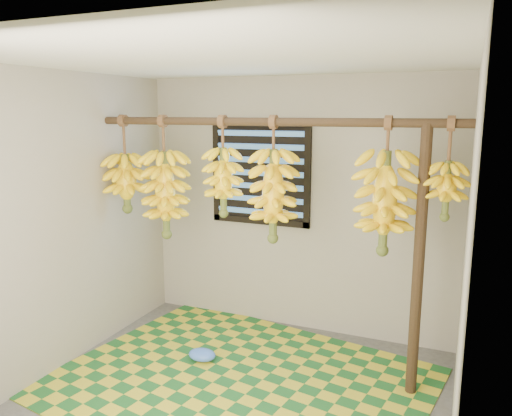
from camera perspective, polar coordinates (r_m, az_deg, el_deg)
The scene contains 16 objects.
floor at distance 3.86m, azimuth -3.44°, elevation -21.67°, with size 3.00×3.00×0.01m, color #484848.
ceiling at distance 3.27m, azimuth -3.95°, elevation 16.70°, with size 3.00×3.00×0.01m, color silver.
wall_back at distance 4.73m, azimuth 4.54°, elevation 0.23°, with size 3.00×0.01×2.40m, color gray.
wall_left at distance 4.25m, azimuth -22.13°, elevation -1.77°, with size 0.01×3.00×2.40m, color gray.
wall_right at distance 3.03m, azimuth 22.84°, elevation -6.73°, with size 0.01×3.00×2.40m, color gray.
window at distance 4.78m, azimuth 0.50°, elevation 4.02°, with size 1.00×0.04×1.00m.
hanging_pole at distance 3.89m, azimuth 0.88°, elevation 9.83°, with size 0.06×0.06×3.00m, color #3C2918.
support_post at distance 3.77m, azimuth 18.08°, elevation -6.19°, with size 0.08×0.08×2.00m, color #3C2918.
woven_mat at distance 4.12m, azimuth -2.11°, elevation -19.22°, with size 2.75×2.20×0.01m, color #1A5924.
plastic_bag at distance 4.41m, azimuth -6.18°, elevation -16.34°, with size 0.24×0.18×0.10m, color #3F71EB.
banana_bunch_a at distance 4.60m, azimuth -14.61°, elevation 2.82°, with size 0.37×0.37×0.85m.
banana_bunch_b at distance 4.38m, azimuth -10.31°, elevation 1.54°, with size 0.38×0.38×1.05m.
banana_bunch_c at distance 4.08m, azimuth -3.76°, elevation 3.01°, with size 0.31×0.31×0.82m.
banana_bunch_d at distance 3.92m, azimuth 1.97°, elevation 1.43°, with size 0.37×0.37×0.99m.
banana_bunch_e at distance 3.70m, azimuth 14.49°, elevation 0.59°, with size 0.42×0.42×0.99m.
banana_bunch_f at distance 3.64m, azimuth 20.93°, elevation 1.91°, with size 0.28×0.28×0.71m.
Camera 1 is at (1.47, -2.90, 2.07)m, focal length 35.00 mm.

